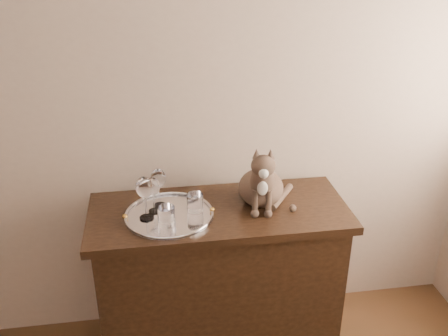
% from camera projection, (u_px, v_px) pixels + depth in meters
% --- Properties ---
extents(wall_back, '(4.00, 0.10, 2.70)m').
position_uv_depth(wall_back, '(79.00, 91.00, 2.28)').
color(wall_back, tan).
rests_on(wall_back, ground).
extents(sideboard, '(1.20, 0.50, 0.85)m').
position_uv_depth(sideboard, '(219.00, 283.00, 2.48)').
color(sideboard, black).
rests_on(sideboard, ground).
extents(tray, '(0.40, 0.40, 0.01)m').
position_uv_depth(tray, '(169.00, 216.00, 2.24)').
color(tray, silver).
rests_on(tray, sideboard).
extents(wine_glass_a, '(0.06, 0.06, 0.17)m').
position_uv_depth(wine_glass_a, '(153.00, 195.00, 2.23)').
color(wine_glass_a, white).
rests_on(wine_glass_a, tray).
extents(wine_glass_b, '(0.07, 0.07, 0.19)m').
position_uv_depth(wine_glass_b, '(159.00, 188.00, 2.27)').
color(wine_glass_b, white).
rests_on(wine_glass_b, tray).
extents(wine_glass_c, '(0.08, 0.08, 0.20)m').
position_uv_depth(wine_glass_c, '(145.00, 198.00, 2.17)').
color(wine_glass_c, silver).
rests_on(wine_glass_c, tray).
extents(tumbler_b, '(0.08, 0.08, 0.09)m').
position_uv_depth(tumbler_b, '(166.00, 216.00, 2.15)').
color(tumbler_b, white).
rests_on(tumbler_b, tray).
extents(tumbler_c, '(0.07, 0.07, 0.08)m').
position_uv_depth(tumbler_c, '(195.00, 203.00, 2.25)').
color(tumbler_c, white).
rests_on(tumbler_c, tray).
extents(cat, '(0.37, 0.35, 0.32)m').
position_uv_depth(cat, '(261.00, 172.00, 2.28)').
color(cat, '#4D3C2E').
rests_on(cat, sideboard).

